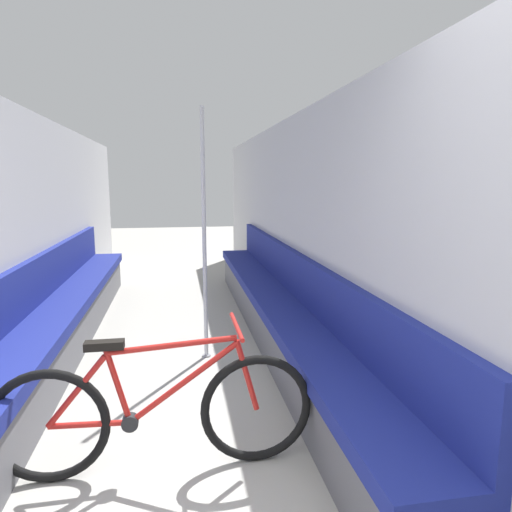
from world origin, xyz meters
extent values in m
cube|color=#B2B2B7|center=(-1.28, 3.47, 1.12)|extent=(0.10, 10.13, 2.23)
cube|color=#B2B2B7|center=(1.28, 3.47, 1.12)|extent=(0.10, 10.13, 2.23)
cube|color=#5B5B60|center=(-1.00, 3.32, 0.20)|extent=(0.39, 5.83, 0.39)
cube|color=navy|center=(-1.00, 3.32, 0.44)|extent=(0.45, 5.83, 0.10)
cube|color=navy|center=(-1.19, 3.32, 0.70)|extent=(0.07, 5.83, 0.42)
cube|color=#5B5B60|center=(1.00, 3.32, 0.20)|extent=(0.39, 5.83, 0.39)
cube|color=navy|center=(1.00, 3.32, 0.44)|extent=(0.45, 5.83, 0.10)
cube|color=navy|center=(1.19, 3.32, 0.70)|extent=(0.07, 5.83, 0.42)
torus|color=black|center=(-0.62, 1.48, 0.32)|extent=(0.63, 0.05, 0.63)
torus|color=black|center=(0.49, 1.48, 0.32)|extent=(0.63, 0.05, 0.63)
cylinder|color=#B21E19|center=(-0.42, 1.48, 0.31)|extent=(0.42, 0.03, 0.05)
cylinder|color=#B21E19|center=(-0.47, 1.48, 0.50)|extent=(0.33, 0.03, 0.39)
cylinder|color=#B21E19|center=(-0.26, 1.48, 0.52)|extent=(0.14, 0.03, 0.45)
cylinder|color=#B21E19|center=(0.08, 1.48, 0.51)|extent=(0.60, 0.03, 0.44)
cylinder|color=#B21E19|center=(0.03, 1.48, 0.72)|extent=(0.70, 0.03, 0.08)
cylinder|color=#B21E19|center=(0.43, 1.48, 0.52)|extent=(0.14, 0.03, 0.42)
cylinder|color=black|center=(-0.21, 1.48, 0.30)|extent=(0.09, 0.06, 0.09)
cube|color=black|center=(-0.32, 1.48, 0.75)|extent=(0.20, 0.07, 0.04)
cylinder|color=#B21E19|center=(0.38, 1.48, 0.81)|extent=(0.02, 0.46, 0.02)
cylinder|color=gray|center=(0.30, 3.12, 0.01)|extent=(0.08, 0.08, 0.01)
cylinder|color=silver|center=(0.30, 3.12, 1.11)|extent=(0.04, 0.04, 2.21)
camera|label=1|loc=(0.07, -0.88, 1.59)|focal=32.00mm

